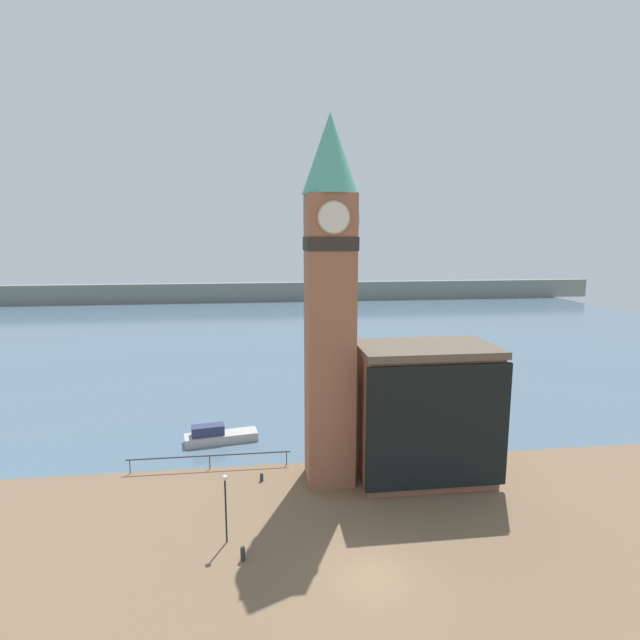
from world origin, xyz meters
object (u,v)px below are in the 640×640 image
(clock_tower, at_px, (330,295))
(boat_near, at_px, (218,436))
(mooring_bollard_far, at_px, (262,477))
(pier_building, at_px, (424,412))
(mooring_bollard_near, at_px, (243,553))
(lamp_post, at_px, (225,496))

(clock_tower, xyz_separation_m, boat_near, (-8.41, 7.59, -12.71))
(boat_near, relative_size, mooring_bollard_far, 10.54)
(pier_building, bearing_deg, mooring_bollard_near, -147.60)
(pier_building, xyz_separation_m, mooring_bollard_near, (-12.65, -8.03, -4.43))
(pier_building, bearing_deg, mooring_bollard_far, 176.37)
(clock_tower, bearing_deg, pier_building, -4.21)
(clock_tower, height_order, pier_building, clock_tower)
(pier_building, distance_m, mooring_bollard_far, 12.44)
(clock_tower, relative_size, pier_building, 2.58)
(clock_tower, relative_size, mooring_bollard_near, 30.79)
(clock_tower, bearing_deg, boat_near, 137.93)
(mooring_bollard_far, bearing_deg, lamp_post, -106.25)
(mooring_bollard_far, bearing_deg, boat_near, 116.03)
(mooring_bollard_far, bearing_deg, clock_tower, -2.82)
(clock_tower, relative_size, mooring_bollard_far, 42.23)
(mooring_bollard_near, xyz_separation_m, mooring_bollard_far, (1.10, 8.76, -0.12))
(lamp_post, bearing_deg, mooring_bollard_near, -61.65)
(mooring_bollard_near, distance_m, mooring_bollard_far, 8.83)
(mooring_bollard_near, bearing_deg, boat_near, 98.80)
(boat_near, height_order, mooring_bollard_near, boat_near)
(clock_tower, distance_m, mooring_bollard_near, 16.50)
(pier_building, bearing_deg, lamp_post, -155.23)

